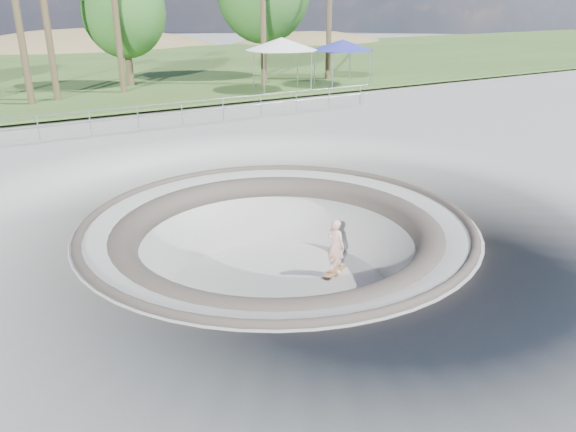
# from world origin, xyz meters

# --- Properties ---
(ground) EXTENTS (180.00, 180.00, 0.00)m
(ground) POSITION_xyz_m (0.00, 0.00, 0.00)
(ground) COLOR #A6A5A0
(ground) RESTS_ON ground
(skate_bowl) EXTENTS (14.00, 14.00, 4.10)m
(skate_bowl) POSITION_xyz_m (0.00, 0.00, -1.83)
(skate_bowl) COLOR #A6A5A0
(skate_bowl) RESTS_ON ground
(grass_strip) EXTENTS (180.00, 36.00, 0.12)m
(grass_strip) POSITION_xyz_m (0.00, 34.00, 0.22)
(grass_strip) COLOR #3C5220
(grass_strip) RESTS_ON ground
(distant_hills) EXTENTS (103.20, 45.00, 28.60)m
(distant_hills) POSITION_xyz_m (3.78, 57.17, -7.02)
(distant_hills) COLOR olive
(distant_hills) RESTS_ON ground
(safety_railing) EXTENTS (25.00, 0.06, 1.03)m
(safety_railing) POSITION_xyz_m (0.00, 12.00, 0.69)
(safety_railing) COLOR gray
(safety_railing) RESTS_ON ground
(skateboard) EXTENTS (0.92, 0.59, 0.09)m
(skateboard) POSITION_xyz_m (1.76, -0.22, -1.83)
(skateboard) COLOR olive
(skateboard) RESTS_ON ground
(skater) EXTENTS (0.53, 0.66, 1.59)m
(skater) POSITION_xyz_m (1.76, -0.22, -1.01)
(skater) COLOR #E5AC94
(skater) RESTS_ON skateboard
(canopy_white) EXTENTS (5.80, 5.80, 3.04)m
(canopy_white) POSITION_xyz_m (10.68, 18.00, 2.94)
(canopy_white) COLOR gray
(canopy_white) RESTS_ON ground
(canopy_blue) EXTENTS (5.45, 5.45, 2.78)m
(canopy_blue) POSITION_xyz_m (15.13, 18.00, 2.72)
(canopy_blue) COLOR gray
(canopy_blue) RESTS_ON ground
(bushy_tree_mid) EXTENTS (5.06, 4.60, 7.30)m
(bushy_tree_mid) POSITION_xyz_m (3.30, 24.39, 4.69)
(bushy_tree_mid) COLOR brown
(bushy_tree_mid) RESTS_ON ground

